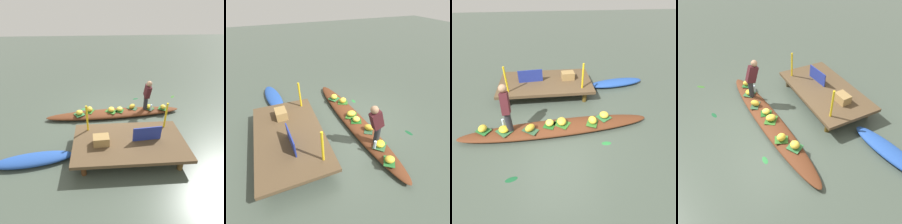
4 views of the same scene
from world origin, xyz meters
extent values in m
plane|color=#434F43|center=(0.00, 0.00, 0.00)|extent=(40.00, 40.00, 0.00)
cube|color=brown|center=(-0.25, 2.09, 0.41)|extent=(3.20, 1.80, 0.10)
cylinder|color=#473C26|center=(-1.53, 1.37, 0.18)|extent=(0.14, 0.14, 0.36)
cylinder|color=#503D14|center=(1.03, 1.37, 0.18)|extent=(0.14, 0.14, 0.36)
cylinder|color=brown|center=(-1.53, 2.81, 0.18)|extent=(0.14, 0.14, 0.36)
cylinder|color=#4E2D16|center=(1.03, 2.81, 0.18)|extent=(0.14, 0.14, 0.36)
ellipsoid|color=#582D18|center=(0.00, 0.00, 0.11)|extent=(5.24, 1.05, 0.22)
ellipsoid|color=#244CA2|center=(2.45, 2.31, 0.11)|extent=(2.21, 0.83, 0.23)
cube|color=#24642B|center=(-1.92, -0.04, 0.23)|extent=(0.43, 0.41, 0.01)
ellipsoid|color=gold|center=(-1.92, -0.04, 0.31)|extent=(0.26, 0.28, 0.17)
cube|color=#2F6D39|center=(1.34, 0.18, 0.23)|extent=(0.46, 0.46, 0.01)
ellipsoid|color=yellow|center=(1.34, 0.18, 0.31)|extent=(0.28, 0.27, 0.18)
cube|color=#306A23|center=(0.13, 0.02, 0.23)|extent=(0.52, 0.50, 0.01)
ellipsoid|color=gold|center=(0.13, 0.02, 0.31)|extent=(0.25, 0.30, 0.17)
cube|color=#326138|center=(-1.38, -0.11, 0.23)|extent=(0.49, 0.49, 0.01)
ellipsoid|color=yellow|center=(-1.38, -0.11, 0.30)|extent=(0.36, 0.36, 0.14)
cube|color=#1F5E1F|center=(-0.20, 0.01, 0.23)|extent=(0.38, 0.40, 0.01)
ellipsoid|color=#F2DF4B|center=(-0.20, 0.01, 0.31)|extent=(0.29, 0.30, 0.16)
cube|color=#2E5334|center=(-0.71, -0.15, 0.23)|extent=(0.46, 0.42, 0.01)
ellipsoid|color=gold|center=(-0.71, -0.15, 0.32)|extent=(0.33, 0.33, 0.18)
cube|color=#336D27|center=(0.96, -0.03, 0.23)|extent=(0.39, 0.43, 0.01)
ellipsoid|color=yellow|center=(0.96, -0.03, 0.32)|extent=(0.28, 0.30, 0.20)
cylinder|color=#28282D|center=(-1.22, -0.09, 0.50)|extent=(0.16, 0.16, 0.55)
cube|color=#46191E|center=(-1.22, 0.00, 1.02)|extent=(0.21, 0.44, 0.58)
sphere|color=#9E7556|center=(-1.23, 0.11, 1.36)|extent=(0.20, 0.20, 0.20)
cylinder|color=silver|center=(-1.41, 0.07, 0.35)|extent=(0.07, 0.07, 0.25)
cube|color=navy|center=(-0.75, 2.09, 0.67)|extent=(0.83, 0.10, 0.43)
cylinder|color=yellow|center=(-1.45, 1.49, 0.88)|extent=(0.06, 0.06, 0.85)
cylinder|color=yellow|center=(0.95, 1.49, 0.88)|extent=(0.06, 0.06, 0.85)
cube|color=#9A7845|center=(0.55, 2.17, 0.59)|extent=(0.46, 0.34, 0.26)
ellipsoid|color=#2A7E3A|center=(1.23, -0.60, 0.00)|extent=(0.25, 0.13, 0.01)
ellipsoid|color=#16512A|center=(-1.08, -1.39, 0.00)|extent=(0.29, 0.19, 0.01)
ellipsoid|color=#306823|center=(-2.88, -1.49, 0.00)|extent=(0.29, 0.31, 0.01)
camera|label=1|loc=(0.53, 6.13, 3.87)|focal=29.49mm
camera|label=2|loc=(-4.07, 2.17, 3.73)|focal=28.38mm
camera|label=3|loc=(-0.20, -3.64, 3.47)|focal=28.86mm
camera|label=4|loc=(4.65, -1.59, 4.58)|focal=35.95mm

